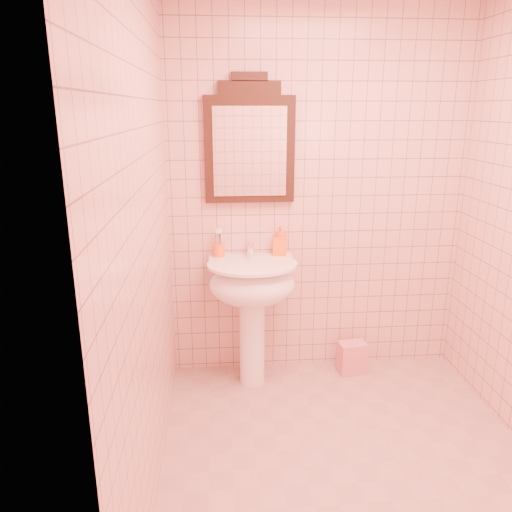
{
  "coord_description": "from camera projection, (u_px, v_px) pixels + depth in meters",
  "views": [
    {
      "loc": [
        -0.68,
        -2.18,
        1.82
      ],
      "look_at": [
        -0.46,
        0.55,
        1.0
      ],
      "focal_mm": 35.0,
      "sensor_mm": 36.0,
      "label": 1
    }
  ],
  "objects": [
    {
      "name": "floor",
      "position": [
        351.0,
        464.0,
        2.65
      ],
      "size": [
        2.2,
        2.2,
        0.0
      ],
      "primitive_type": "plane",
      "color": "tan",
      "rests_on": "ground"
    },
    {
      "name": "back_wall",
      "position": [
        318.0,
        196.0,
        3.35
      ],
      "size": [
        2.0,
        0.02,
        2.5
      ],
      "primitive_type": "cube",
      "color": "#D8A597",
      "rests_on": "floor"
    },
    {
      "name": "pedestal_sink",
      "position": [
        252.0,
        292.0,
        3.26
      ],
      "size": [
        0.58,
        0.58,
        0.86
      ],
      "color": "white",
      "rests_on": "floor"
    },
    {
      "name": "faucet",
      "position": [
        251.0,
        249.0,
        3.32
      ],
      "size": [
        0.04,
        0.16,
        0.11
      ],
      "color": "white",
      "rests_on": "pedestal_sink"
    },
    {
      "name": "mirror",
      "position": [
        250.0,
        144.0,
        3.19
      ],
      "size": [
        0.58,
        0.06,
        0.81
      ],
      "color": "black",
      "rests_on": "back_wall"
    },
    {
      "name": "toothbrush_cup",
      "position": [
        219.0,
        250.0,
        3.33
      ],
      "size": [
        0.07,
        0.07,
        0.17
      ],
      "rotation": [
        0.0,
        0.0,
        -0.11
      ],
      "color": "orange",
      "rests_on": "pedestal_sink"
    },
    {
      "name": "soap_dispenser",
      "position": [
        280.0,
        241.0,
        3.35
      ],
      "size": [
        0.1,
        0.11,
        0.2
      ],
      "primitive_type": "imported",
      "rotation": [
        0.0,
        0.0,
        -0.19
      ],
      "color": "orange",
      "rests_on": "pedestal_sink"
    },
    {
      "name": "towel",
      "position": [
        352.0,
        358.0,
        3.54
      ],
      "size": [
        0.2,
        0.15,
        0.23
      ],
      "primitive_type": "cube",
      "rotation": [
        0.0,
        0.0,
        0.14
      ],
      "color": "#DA8084",
      "rests_on": "floor"
    }
  ]
}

